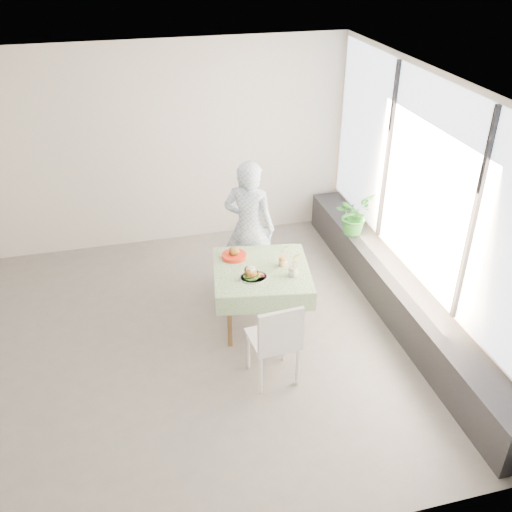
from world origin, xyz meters
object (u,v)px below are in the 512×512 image
object	(u,v)px
cafe_table	(261,290)
chair_far	(255,273)
chair_near	(273,355)
diner	(249,228)
main_dish	(252,274)
potted_plant	(354,215)
juice_cup_orange	(283,260)

from	to	relation	value
cafe_table	chair_far	distance (m)	0.73
cafe_table	chair_near	world-z (taller)	chair_near
diner	main_dish	bearing A→B (deg)	109.50
chair_near	main_dish	bearing A→B (deg)	92.05
chair_near	potted_plant	world-z (taller)	potted_plant
chair_near	diner	world-z (taller)	diner
main_dish	potted_plant	size ratio (longest dim) A/B	0.56
cafe_table	juice_cup_orange	world-z (taller)	juice_cup_orange
cafe_table	diner	bearing A→B (deg)	86.74
main_dish	potted_plant	xyz separation A→B (m)	(1.63, 1.11, -0.03)
potted_plant	main_dish	bearing A→B (deg)	-145.78
chair_far	chair_near	xyz separation A→B (m)	(-0.22, -1.61, 0.05)
diner	potted_plant	xyz separation A→B (m)	(1.45, 0.21, -0.10)
diner	chair_far	bearing A→B (deg)	172.88
diner	juice_cup_orange	xyz separation A→B (m)	(0.20, -0.73, -0.06)
chair_far	main_dish	bearing A→B (deg)	-106.33
cafe_table	chair_near	distance (m)	0.94
chair_near	juice_cup_orange	xyz separation A→B (m)	(0.36, 0.93, 0.51)
chair_far	main_dish	xyz separation A→B (m)	(-0.25, -0.85, 0.55)
chair_near	juice_cup_orange	distance (m)	1.12
chair_near	chair_far	bearing A→B (deg)	82.09
cafe_table	main_dish	distance (m)	0.40
chair_far	diner	distance (m)	0.62
chair_near	potted_plant	bearing A→B (deg)	49.23
diner	main_dish	xyz separation A→B (m)	(-0.19, -0.90, -0.07)
cafe_table	diner	xyz separation A→B (m)	(0.04, 0.74, 0.40)
diner	cafe_table	bearing A→B (deg)	118.06
chair_near	main_dish	xyz separation A→B (m)	(-0.03, 0.75, 0.50)
main_dish	juice_cup_orange	xyz separation A→B (m)	(0.39, 0.17, 0.01)
chair_near	juice_cup_orange	size ratio (longest dim) A/B	3.49
cafe_table	chair_near	size ratio (longest dim) A/B	1.24
cafe_table	chair_far	world-z (taller)	chair_far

